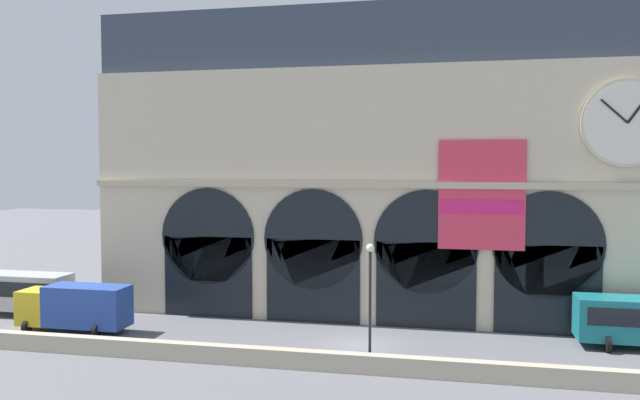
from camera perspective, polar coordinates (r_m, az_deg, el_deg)
The scene contains 6 objects.
ground_plane at distance 40.38m, azimuth 3.37°, elevation -12.88°, with size 200.00×200.00×0.00m, color slate.
quay_parapet_wall at distance 35.40m, azimuth 2.08°, elevation -14.36°, with size 90.00×0.70×1.03m, color #B2A891.
station_building at distance 46.60m, azimuth 4.92°, elevation 2.91°, with size 40.94×6.21×22.43m.
bus_westmost at distance 53.49m, azimuth -26.84°, elevation -7.25°, with size 11.00×3.25×3.10m.
box_truck_west at distance 46.03m, azimuth -21.12°, elevation -8.90°, with size 7.50×2.91×3.12m.
street_lamp_quayside at distance 34.99m, azimuth 4.52°, elevation -7.98°, with size 0.44×0.44×6.90m.
Camera 1 is at (5.81, -38.33, 11.27)m, focal length 35.60 mm.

